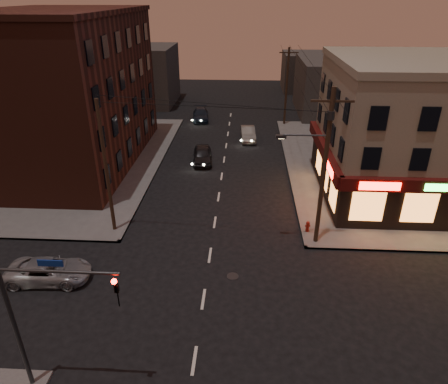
# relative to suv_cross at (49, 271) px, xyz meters

# --- Properties ---
(ground) EXTENTS (120.00, 120.00, 0.00)m
(ground) POSITION_rel_suv_cross_xyz_m (8.88, -1.11, -0.64)
(ground) COLOR black
(ground) RESTS_ON ground
(sidewalk_ne) EXTENTS (24.00, 28.00, 0.15)m
(sidewalk_ne) POSITION_rel_suv_cross_xyz_m (26.88, 17.89, -0.57)
(sidewalk_ne) COLOR #514F4C
(sidewalk_ne) RESTS_ON ground
(sidewalk_nw) EXTENTS (24.00, 28.00, 0.15)m
(sidewalk_nw) POSITION_rel_suv_cross_xyz_m (-9.12, 17.89, -0.57)
(sidewalk_nw) COLOR #514F4C
(sidewalk_nw) RESTS_ON ground
(pizza_building) EXTENTS (15.85, 12.85, 10.50)m
(pizza_building) POSITION_rel_suv_cross_xyz_m (24.81, 12.32, 4.70)
(pizza_building) COLOR gray
(pizza_building) RESTS_ON sidewalk_ne
(brick_apartment) EXTENTS (12.00, 20.00, 13.00)m
(brick_apartment) POSITION_rel_suv_cross_xyz_m (-5.62, 17.89, 6.01)
(brick_apartment) COLOR #462016
(brick_apartment) RESTS_ON sidewalk_nw
(bg_building_ne_a) EXTENTS (10.00, 12.00, 7.00)m
(bg_building_ne_a) POSITION_rel_suv_cross_xyz_m (22.88, 36.89, 2.86)
(bg_building_ne_a) COLOR #3F3D3A
(bg_building_ne_a) RESTS_ON ground
(bg_building_nw) EXTENTS (9.00, 10.00, 8.00)m
(bg_building_nw) POSITION_rel_suv_cross_xyz_m (-4.12, 40.89, 3.36)
(bg_building_nw) COLOR #3F3D3A
(bg_building_nw) RESTS_ON ground
(bg_building_ne_b) EXTENTS (8.00, 8.00, 6.00)m
(bg_building_ne_b) POSITION_rel_suv_cross_xyz_m (20.88, 50.89, 2.36)
(bg_building_ne_b) COLOR #3F3D3A
(bg_building_ne_b) RESTS_ON ground
(utility_pole_main) EXTENTS (4.20, 0.44, 10.00)m
(utility_pole_main) POSITION_rel_suv_cross_xyz_m (15.56, 4.69, 5.12)
(utility_pole_main) COLOR #382619
(utility_pole_main) RESTS_ON sidewalk_ne
(utility_pole_far) EXTENTS (0.26, 0.26, 9.00)m
(utility_pole_far) POSITION_rel_suv_cross_xyz_m (15.68, 30.89, 4.01)
(utility_pole_far) COLOR #382619
(utility_pole_far) RESTS_ON sidewalk_ne
(utility_pole_west) EXTENTS (0.24, 0.24, 9.00)m
(utility_pole_west) POSITION_rel_suv_cross_xyz_m (2.08, 5.39, 4.01)
(utility_pole_west) COLOR #382619
(utility_pole_west) RESTS_ON sidewalk_nw
(traffic_signal) EXTENTS (4.49, 0.32, 6.47)m
(traffic_signal) POSITION_rel_suv_cross_xyz_m (3.31, -6.71, 3.51)
(traffic_signal) COLOR #333538
(traffic_signal) RESTS_ON ground
(suv_cross) EXTENTS (4.73, 2.38, 1.28)m
(suv_cross) POSITION_rel_suv_cross_xyz_m (0.00, 0.00, 0.00)
(suv_cross) COLOR gray
(suv_cross) RESTS_ON ground
(sedan_near) EXTENTS (2.20, 4.56, 1.50)m
(sedan_near) POSITION_rel_suv_cross_xyz_m (6.83, 18.13, 0.11)
(sedan_near) COLOR black
(sedan_near) RESTS_ON ground
(sedan_mid) EXTENTS (1.85, 4.46, 1.44)m
(sedan_mid) POSITION_rel_suv_cross_xyz_m (11.19, 24.95, 0.08)
(sedan_mid) COLOR slate
(sedan_mid) RESTS_ON ground
(sedan_far) EXTENTS (2.47, 5.02, 1.40)m
(sedan_far) POSITION_rel_suv_cross_xyz_m (5.11, 32.34, 0.06)
(sedan_far) COLOR black
(sedan_far) RESTS_ON ground
(fire_hydrant) EXTENTS (0.34, 0.34, 0.77)m
(fire_hydrant) POSITION_rel_suv_cross_xyz_m (15.28, 5.83, -0.07)
(fire_hydrant) COLOR maroon
(fire_hydrant) RESTS_ON sidewalk_ne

